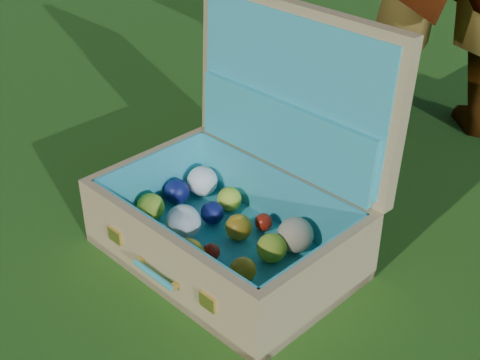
% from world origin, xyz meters
% --- Properties ---
extents(ground, '(60.00, 60.00, 0.00)m').
position_xyz_m(ground, '(0.00, 0.00, 0.00)').
color(ground, '#215114').
rests_on(ground, ground).
extents(stray_ball, '(0.07, 0.07, 0.07)m').
position_xyz_m(stray_ball, '(-0.56, -0.08, 0.03)').
color(stray_ball, teal).
rests_on(stray_ball, ground).
extents(suitcase, '(0.80, 0.70, 0.64)m').
position_xyz_m(suitcase, '(-0.15, 0.02, 0.18)').
color(suitcase, tan).
rests_on(suitcase, ground).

